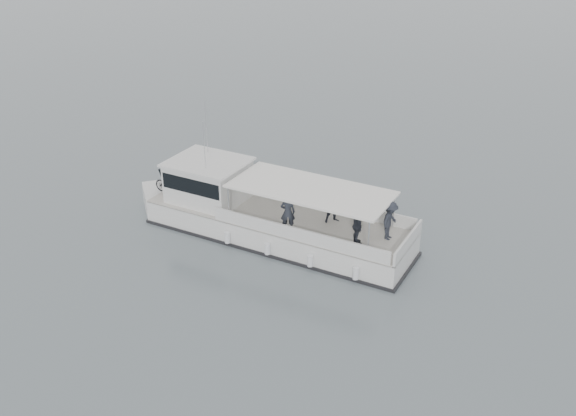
% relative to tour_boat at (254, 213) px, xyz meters
% --- Properties ---
extents(ground, '(1400.00, 1400.00, 0.00)m').
position_rel_tour_boat_xyz_m(ground, '(4.57, -2.28, -0.94)').
color(ground, slate).
rests_on(ground, ground).
extents(tour_boat, '(13.83, 4.56, 5.75)m').
position_rel_tour_boat_xyz_m(tour_boat, '(0.00, 0.00, 0.00)').
color(tour_boat, white).
rests_on(tour_boat, ground).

